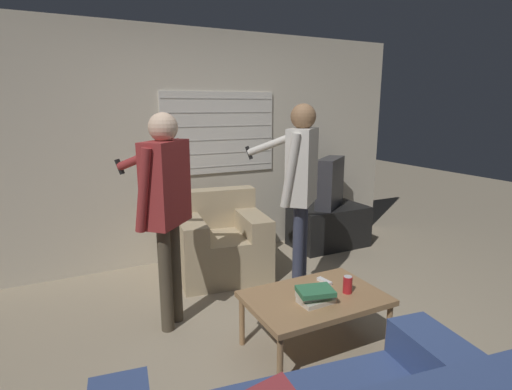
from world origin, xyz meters
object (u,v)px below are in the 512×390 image
person_right_standing (300,177)px  soda_can (348,285)px  coffee_table (315,301)px  person_left_standing (165,195)px  book_stack (314,295)px  tv (330,182)px  spare_remote (325,281)px  armchair_beige (220,242)px

person_right_standing → soda_can: size_ratio=13.92×
coffee_table → person_right_standing: person_right_standing is taller
person_left_standing → book_stack: (0.78, -0.87, -0.60)m
coffee_table → book_stack: 0.14m
coffee_table → tv: bearing=51.1°
tv → book_stack: (-1.49, -1.86, -0.34)m
tv → spare_remote: (-1.24, -1.63, -0.38)m
person_right_standing → soda_can: (-0.14, -0.87, -0.64)m
coffee_table → soda_can: 0.26m
tv → soda_can: tv is taller
person_left_standing → spare_remote: 1.37m
armchair_beige → person_left_standing: bearing=54.1°
person_left_standing → person_right_standing: bearing=-45.8°
person_right_standing → book_stack: 1.18m
coffee_table → person_right_standing: (0.37, 0.81, 0.74)m
armchair_beige → person_left_standing: person_left_standing is taller
person_right_standing → spare_remote: 0.98m
coffee_table → person_right_standing: size_ratio=0.55×
armchair_beige → book_stack: 1.65m
coffee_table → tv: size_ratio=1.59×
book_stack → spare_remote: (0.25, 0.23, -0.04)m
armchair_beige → spare_remote: (0.29, -1.42, 0.09)m
coffee_table → tv: (1.43, 1.77, 0.43)m
armchair_beige → coffee_table: bearing=101.4°
person_left_standing → spare_remote: bearing=-78.9°
person_left_standing → armchair_beige: bearing=-0.1°
tv → person_right_standing: 1.46m
person_left_standing → person_right_standing: (1.22, 0.02, 0.04)m
coffee_table → armchair_beige: bearing=93.8°
armchair_beige → person_right_standing: 1.19m
tv → spare_remote: size_ratio=4.52×
tv → person_left_standing: size_ratio=0.36×
coffee_table → person_left_standing: 1.35m
person_right_standing → soda_can: 1.09m
book_stack → soda_can: soda_can is taller
armchair_beige → tv: size_ratio=1.62×
tv → soda_can: bearing=18.2°
coffee_table → spare_remote: spare_remote is taller
person_right_standing → tv: bearing=-1.5°
person_left_standing → person_right_standing: 1.22m
armchair_beige → soda_can: 1.67m
armchair_beige → spare_remote: 1.46m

